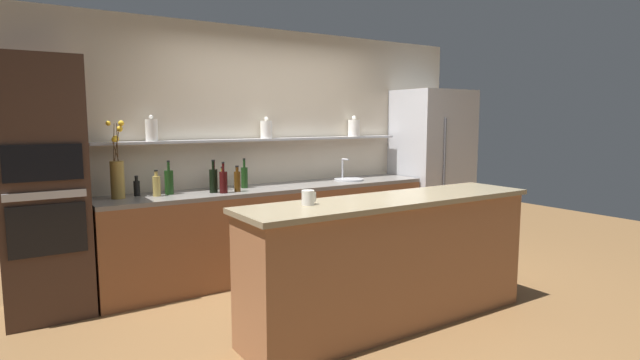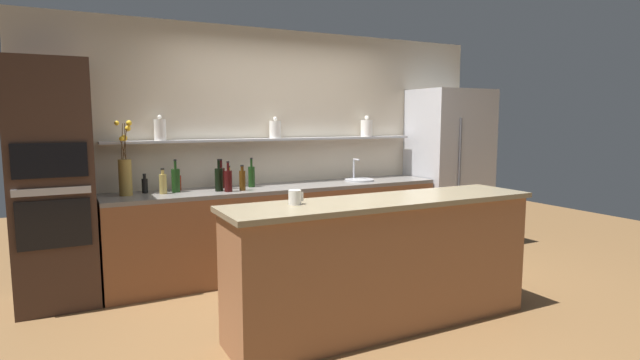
% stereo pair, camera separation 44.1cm
% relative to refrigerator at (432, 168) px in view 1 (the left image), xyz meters
% --- Properties ---
extents(ground_plane, '(12.00, 12.00, 0.00)m').
position_rel_refrigerator_xyz_m(ground_plane, '(-2.14, -1.20, -0.99)').
color(ground_plane, brown).
extents(back_wall_unit, '(5.20, 0.28, 2.60)m').
position_rel_refrigerator_xyz_m(back_wall_unit, '(-2.14, 0.40, 0.31)').
color(back_wall_unit, beige).
rests_on(back_wall_unit, ground_plane).
extents(back_counter_unit, '(3.60, 0.62, 0.92)m').
position_rel_refrigerator_xyz_m(back_counter_unit, '(-2.27, 0.04, -0.53)').
color(back_counter_unit, brown).
rests_on(back_counter_unit, ground_plane).
extents(island_counter, '(2.55, 0.61, 1.02)m').
position_rel_refrigerator_xyz_m(island_counter, '(-2.14, -1.67, -0.48)').
color(island_counter, '#99603D').
rests_on(island_counter, ground_plane).
extents(refrigerator, '(0.91, 0.73, 1.99)m').
position_rel_refrigerator_xyz_m(refrigerator, '(0.00, 0.00, 0.00)').
color(refrigerator, '#B7B7BC').
rests_on(refrigerator, ground_plane).
extents(oven_tower, '(0.65, 0.64, 2.13)m').
position_rel_refrigerator_xyz_m(oven_tower, '(-4.42, 0.04, 0.07)').
color(oven_tower, '#3D281E').
rests_on(oven_tower, ground_plane).
extents(flower_vase, '(0.15, 0.17, 0.70)m').
position_rel_refrigerator_xyz_m(flower_vase, '(-3.82, 0.11, 0.15)').
color(flower_vase, olive).
rests_on(flower_vase, back_counter_unit).
extents(sink_fixture, '(0.34, 0.34, 0.25)m').
position_rel_refrigerator_xyz_m(sink_fixture, '(-1.30, 0.05, -0.05)').
color(sink_fixture, '#B7B7BC').
rests_on(sink_fixture, back_counter_unit).
extents(bottle_wine_0, '(0.08, 0.08, 0.32)m').
position_rel_refrigerator_xyz_m(bottle_wine_0, '(-2.97, -0.02, 0.04)').
color(bottle_wine_0, black).
rests_on(bottle_wine_0, back_counter_unit).
extents(bottle_wine_1, '(0.08, 0.08, 0.32)m').
position_rel_refrigerator_xyz_m(bottle_wine_1, '(-3.36, 0.11, 0.05)').
color(bottle_wine_1, '#193814').
rests_on(bottle_wine_1, back_counter_unit).
extents(bottle_spirit_2, '(0.07, 0.07, 0.24)m').
position_rel_refrigerator_xyz_m(bottle_spirit_2, '(-3.49, 0.06, 0.03)').
color(bottle_spirit_2, tan).
rests_on(bottle_spirit_2, back_counter_unit).
extents(bottle_wine_3, '(0.07, 0.07, 0.30)m').
position_rel_refrigerator_xyz_m(bottle_wine_3, '(-2.89, 0.18, 0.04)').
color(bottle_wine_3, '#380C0C').
rests_on(bottle_wine_3, back_counter_unit).
extents(bottle_oil_4, '(0.06, 0.06, 0.24)m').
position_rel_refrigerator_xyz_m(bottle_oil_4, '(-2.83, 0.09, 0.02)').
color(bottle_oil_4, olive).
rests_on(bottle_oil_4, back_counter_unit).
extents(bottle_wine_5, '(0.07, 0.07, 0.31)m').
position_rel_refrigerator_xyz_m(bottle_wine_5, '(-2.58, 0.12, 0.04)').
color(bottle_wine_5, '#193814').
rests_on(bottle_wine_5, back_counter_unit).
extents(bottle_sauce_6, '(0.05, 0.05, 0.20)m').
position_rel_refrigerator_xyz_m(bottle_sauce_6, '(-3.31, 0.22, 0.01)').
color(bottle_sauce_6, maroon).
rests_on(bottle_sauce_6, back_counter_unit).
extents(bottle_spirit_7, '(0.06, 0.06, 0.26)m').
position_rel_refrigerator_xyz_m(bottle_spirit_7, '(-2.75, -0.08, 0.03)').
color(bottle_spirit_7, '#4C2D0C').
rests_on(bottle_spirit_7, back_counter_unit).
extents(bottle_wine_8, '(0.08, 0.08, 0.30)m').
position_rel_refrigerator_xyz_m(bottle_wine_8, '(-2.90, -0.10, 0.04)').
color(bottle_wine_8, '#380C0C').
rests_on(bottle_wine_8, back_counter_unit).
extents(bottle_sauce_9, '(0.06, 0.06, 0.19)m').
position_rel_refrigerator_xyz_m(bottle_sauce_9, '(-3.64, 0.18, 0.00)').
color(bottle_sauce_9, black).
rests_on(bottle_sauce_9, back_counter_unit).
extents(coffee_mug, '(0.11, 0.09, 0.10)m').
position_rel_refrigerator_xyz_m(coffee_mug, '(-2.86, -1.59, 0.08)').
color(coffee_mug, silver).
rests_on(coffee_mug, island_counter).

